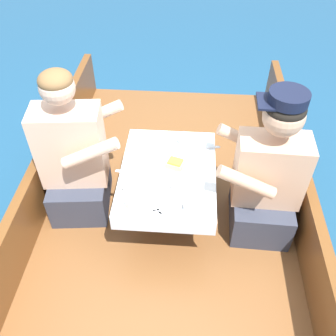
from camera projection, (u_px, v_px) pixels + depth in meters
name	position (u px, v px, depth m)	size (l,w,h in m)	color
ground_plane	(169.00, 230.00, 2.84)	(60.00, 60.00, 0.00)	navy
boat_deck	(169.00, 216.00, 2.73)	(1.76, 2.84, 0.32)	brown
gunwale_port	(44.00, 177.00, 2.54)	(0.06, 2.84, 0.37)	brown
gunwale_starboard	(299.00, 191.00, 2.45)	(0.06, 2.84, 0.37)	brown
cockpit_table	(168.00, 176.00, 2.30)	(0.58, 0.77, 0.41)	#B2B2B7
person_port	(75.00, 159.00, 2.33)	(0.55, 0.49, 1.02)	#333847
person_starboard	(267.00, 178.00, 2.21)	(0.53, 0.45, 1.00)	#333847
plate_sandwich	(175.00, 167.00, 2.28)	(0.20, 0.20, 0.01)	white
plate_bread	(149.00, 147.00, 2.42)	(0.16, 0.16, 0.01)	white
sandwich	(175.00, 164.00, 2.26)	(0.12, 0.11, 0.05)	#E0BC7F
bowl_port_near	(135.00, 187.00, 2.13)	(0.14, 0.14, 0.04)	white
bowl_starboard_near	(188.00, 140.00, 2.44)	(0.12, 0.12, 0.04)	white
bowl_center_far	(159.00, 194.00, 2.10)	(0.11, 0.11, 0.04)	white
bowl_port_far	(182.00, 188.00, 2.13)	(0.13, 0.13, 0.04)	white
coffee_cup_port	(141.00, 163.00, 2.27)	(0.11, 0.08, 0.05)	white
coffee_cup_starboard	(190.00, 207.00, 2.02)	(0.10, 0.07, 0.05)	white
tin_can	(131.00, 203.00, 2.04)	(0.07, 0.07, 0.05)	silver
utensil_fork_port	(176.00, 146.00, 2.43)	(0.17, 0.03, 0.00)	silver
utensil_knife_port	(163.00, 214.00, 2.02)	(0.17, 0.06, 0.00)	silver
utensil_spoon_center	(124.00, 173.00, 2.24)	(0.16, 0.08, 0.01)	silver
utensil_spoon_port	(173.00, 207.00, 2.05)	(0.17, 0.06, 0.01)	silver
utensil_knife_starboard	(157.00, 209.00, 2.05)	(0.10, 0.15, 0.00)	silver
utensil_spoon_starboard	(211.00, 148.00, 2.41)	(0.17, 0.06, 0.01)	silver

